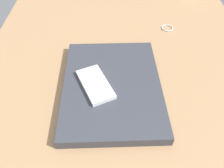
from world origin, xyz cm
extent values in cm
cube|color=#9E7751|center=(0.00, 0.00, 1.50)|extent=(120.00, 80.00, 3.00)
cube|color=#33353D|center=(-3.46, 3.12, 4.24)|extent=(32.16, 24.35, 2.47)
cube|color=silver|center=(-4.41, 7.14, 5.99)|extent=(13.03, 10.09, 1.03)
cube|color=white|center=(-4.41, 7.14, 6.57)|extent=(8.46, 7.11, 0.14)
torus|color=silver|center=(23.58, -15.60, 3.18)|extent=(3.88, 3.88, 0.36)
camera|label=1|loc=(-41.20, 3.56, 45.48)|focal=36.21mm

